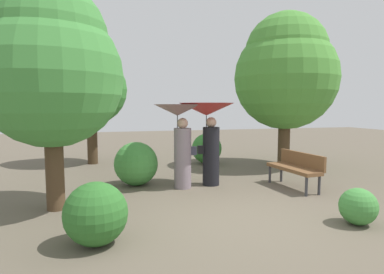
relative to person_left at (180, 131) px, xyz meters
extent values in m
plane|color=brown|center=(0.43, -2.10, -1.34)|extent=(40.00, 40.00, 0.00)
cylinder|color=gray|center=(0.06, 0.00, -0.64)|extent=(0.40, 0.40, 1.40)
sphere|color=tan|center=(0.06, 0.00, 0.17)|extent=(0.25, 0.25, 0.25)
cylinder|color=#333338|center=(-0.06, 0.00, -0.04)|extent=(0.02, 0.02, 0.77)
cone|color=gray|center=(-0.06, 0.00, 0.48)|extent=(1.07, 1.07, 0.26)
cube|color=#333342|center=(0.32, 0.00, -0.47)|extent=(0.14, 0.10, 0.20)
cylinder|color=black|center=(0.79, 0.10, -0.64)|extent=(0.40, 0.40, 1.40)
sphere|color=tan|center=(0.79, 0.10, 0.18)|extent=(0.25, 0.25, 0.25)
cylinder|color=#333338|center=(0.67, 0.10, -0.04)|extent=(0.02, 0.02, 0.76)
cone|color=#B22D2D|center=(0.67, 0.10, 0.49)|extent=(1.31, 1.31, 0.30)
cube|color=black|center=(0.53, 0.10, -0.47)|extent=(0.14, 0.10, 0.20)
cylinder|color=#38383D|center=(2.29, -0.08, -1.12)|extent=(0.06, 0.06, 0.44)
cylinder|color=#38383D|center=(2.63, -0.05, -1.12)|extent=(0.06, 0.06, 0.44)
cylinder|color=#38383D|center=(2.41, -1.41, -1.12)|extent=(0.06, 0.06, 0.44)
cylinder|color=#38383D|center=(2.74, -1.38, -1.12)|extent=(0.06, 0.06, 0.44)
cube|color=brown|center=(2.52, -0.73, -0.88)|extent=(0.57, 1.53, 0.08)
cube|color=brown|center=(2.75, -0.71, -0.68)|extent=(0.19, 1.50, 0.35)
cylinder|color=#42301E|center=(-2.04, 3.94, 0.30)|extent=(0.33, 0.33, 3.28)
sphere|color=#387F33|center=(-2.04, 3.94, 1.12)|extent=(2.33, 2.33, 2.33)
sphere|color=#387F33|center=(-2.04, 3.94, 1.78)|extent=(1.86, 1.86, 1.86)
cylinder|color=#4C3823|center=(3.86, 1.89, 0.51)|extent=(0.37, 0.37, 3.71)
sphere|color=#4C9338|center=(3.86, 1.89, 1.44)|extent=(3.21, 3.21, 3.21)
sphere|color=#4C9338|center=(3.86, 1.89, 2.18)|extent=(2.57, 2.57, 2.57)
cylinder|color=#4C3823|center=(-2.57, -0.94, 0.28)|extent=(0.32, 0.32, 3.24)
sphere|color=#428C3D|center=(-2.57, -0.94, 1.09)|extent=(2.55, 2.55, 2.55)
sphere|color=#428C3D|center=(-2.57, -0.94, 1.74)|extent=(2.04, 2.04, 2.04)
sphere|color=#428C3D|center=(2.21, -3.07, -1.04)|extent=(0.59, 0.59, 0.59)
sphere|color=#428C3D|center=(-0.95, 0.54, -0.81)|extent=(1.05, 1.05, 1.05)
sphere|color=#387F33|center=(1.63, 2.99, -0.84)|extent=(1.00, 1.00, 1.00)
sphere|color=#2D6B28|center=(-1.83, -2.75, -0.90)|extent=(0.87, 0.87, 0.87)
camera|label=1|loc=(-1.72, -7.27, 0.55)|focal=30.49mm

